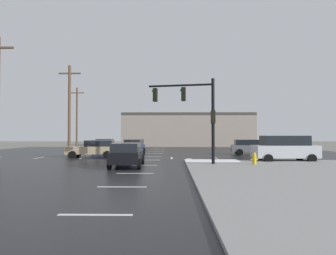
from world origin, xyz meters
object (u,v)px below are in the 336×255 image
object	(u,v)px
suv_silver	(284,148)
sedan_grey	(252,147)
utility_pole_far	(69,108)
traffic_signal_mast	(195,107)
sedan_tan	(94,148)
sedan_blue	(104,146)
sedan_black	(127,154)
fire_hydrant	(254,158)
utility_pole_distant	(77,116)
sedan_navy	(133,147)

from	to	relation	value
suv_silver	sedan_grey	bearing A→B (deg)	-87.65
sedan_grey	utility_pole_far	distance (m)	18.94
traffic_signal_mast	suv_silver	size ratio (longest dim) A/B	1.20
sedan_grey	sedan_tan	bearing A→B (deg)	-161.99
suv_silver	sedan_grey	xyz separation A→B (m)	(-0.53, 7.17, -0.24)
sedan_grey	traffic_signal_mast	bearing A→B (deg)	-118.55
sedan_blue	sedan_grey	size ratio (longest dim) A/B	0.99
sedan_blue	sedan_black	distance (m)	14.63
traffic_signal_mast	fire_hydrant	bearing A→B (deg)	-177.69
fire_hydrant	sedan_tan	distance (m)	14.47
utility_pole_distant	suv_silver	bearing A→B (deg)	-42.73
sedan_navy	sedan_black	xyz separation A→B (m)	(1.13, -11.13, 0.00)
sedan_navy	sedan_grey	size ratio (longest dim) A/B	1.00
traffic_signal_mast	sedan_navy	size ratio (longest dim) A/B	1.26
utility_pole_far	utility_pole_distant	distance (m)	16.50
sedan_grey	sedan_blue	bearing A→B (deg)	175.05
suv_silver	utility_pole_distant	world-z (taller)	utility_pole_distant
sedan_black	utility_pole_far	size ratio (longest dim) A/B	0.51
suv_silver	sedan_black	distance (m)	12.26
traffic_signal_mast	sedan_navy	distance (m)	12.00
suv_silver	sedan_black	bearing A→B (deg)	15.31
sedan_blue	sedan_black	xyz separation A→B (m)	(4.83, -13.81, 0.00)
sedan_blue	sedan_grey	world-z (taller)	same
suv_silver	sedan_navy	distance (m)	14.88
utility_pole_far	sedan_navy	bearing A→B (deg)	14.13
suv_silver	traffic_signal_mast	bearing A→B (deg)	17.88
sedan_grey	sedan_black	xyz separation A→B (m)	(-11.18, -10.79, 0.00)
sedan_tan	utility_pole_distant	bearing A→B (deg)	-70.45
sedan_tan	traffic_signal_mast	bearing A→B (deg)	140.29
sedan_tan	sedan_navy	distance (m)	4.81
utility_pole_distant	sedan_tan	bearing A→B (deg)	-66.88
suv_silver	sedan_blue	size ratio (longest dim) A/B	1.06
traffic_signal_mast	fire_hydrant	distance (m)	5.29
traffic_signal_mast	sedan_blue	size ratio (longest dim) A/B	1.27
fire_hydrant	sedan_black	world-z (taller)	sedan_black
sedan_navy	sedan_grey	bearing A→B (deg)	92.96
utility_pole_far	sedan_grey	bearing A→B (deg)	3.77
sedan_tan	utility_pole_far	bearing A→B (deg)	-38.10
sedan_blue	sedan_grey	bearing A→B (deg)	76.28
sedan_tan	sedan_black	distance (m)	8.55
sedan_navy	utility_pole_far	xyz separation A→B (m)	(-6.19, -1.56, 3.89)
suv_silver	utility_pole_far	xyz separation A→B (m)	(-19.03, 5.95, 3.65)
traffic_signal_mast	sedan_tan	size ratio (longest dim) A/B	1.27
fire_hydrant	sedan_black	size ratio (longest dim) A/B	0.17
suv_silver	sedan_grey	distance (m)	7.20
sedan_blue	fire_hydrant	bearing A→B (deg)	41.93
traffic_signal_mast	sedan_black	distance (m)	5.64
traffic_signal_mast	sedan_navy	world-z (taller)	traffic_signal_mast
sedan_black	sedan_blue	bearing A→B (deg)	17.37
sedan_black	traffic_signal_mast	bearing A→B (deg)	-78.94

